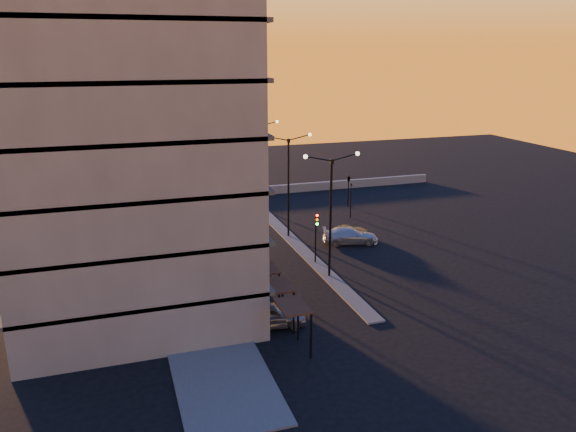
{
  "coord_description": "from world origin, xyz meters",
  "views": [
    {
      "loc": [
        -15.19,
        -36.63,
        16.5
      ],
      "look_at": [
        -1.72,
        4.83,
        3.62
      ],
      "focal_mm": 35.0,
      "sensor_mm": 36.0,
      "label": 1
    }
  ],
  "objects_px": {
    "streetlamp_mid": "(288,178)",
    "traffic_light_main": "(316,230)",
    "car_hatchback": "(270,315)",
    "car_sedan": "(349,233)",
    "car_wagon": "(350,236)"
  },
  "relations": [
    {
      "from": "traffic_light_main",
      "to": "car_sedan",
      "type": "bearing_deg",
      "value": 43.28
    },
    {
      "from": "car_sedan",
      "to": "car_wagon",
      "type": "distance_m",
      "value": 1.02
    },
    {
      "from": "streetlamp_mid",
      "to": "car_sedan",
      "type": "bearing_deg",
      "value": -25.83
    },
    {
      "from": "car_hatchback",
      "to": "car_wagon",
      "type": "xyz_separation_m",
      "value": [
        11.19,
        12.84,
        -0.05
      ]
    },
    {
      "from": "car_hatchback",
      "to": "car_sedan",
      "type": "relative_size",
      "value": 1.17
    },
    {
      "from": "traffic_light_main",
      "to": "car_wagon",
      "type": "relative_size",
      "value": 0.87
    },
    {
      "from": "car_sedan",
      "to": "car_hatchback",
      "type": "bearing_deg",
      "value": 130.67
    },
    {
      "from": "car_hatchback",
      "to": "car_sedan",
      "type": "bearing_deg",
      "value": -31.08
    },
    {
      "from": "streetlamp_mid",
      "to": "traffic_light_main",
      "type": "xyz_separation_m",
      "value": [
        0.0,
        -7.13,
        -2.7
      ]
    },
    {
      "from": "car_hatchback",
      "to": "car_sedan",
      "type": "distance_m",
      "value": 17.97
    },
    {
      "from": "traffic_light_main",
      "to": "car_hatchback",
      "type": "bearing_deg",
      "value": -125.54
    },
    {
      "from": "streetlamp_mid",
      "to": "car_hatchback",
      "type": "distance_m",
      "value": 18.14
    },
    {
      "from": "car_sedan",
      "to": "traffic_light_main",
      "type": "bearing_deg",
      "value": 123.74
    },
    {
      "from": "car_wagon",
      "to": "car_hatchback",
      "type": "bearing_deg",
      "value": 153.91
    },
    {
      "from": "streetlamp_mid",
      "to": "car_wagon",
      "type": "xyz_separation_m",
      "value": [
        4.69,
        -3.39,
        -4.88
      ]
    }
  ]
}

